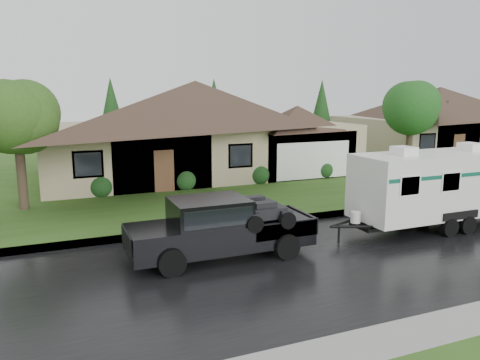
# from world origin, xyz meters

# --- Properties ---
(ground) EXTENTS (140.00, 140.00, 0.00)m
(ground) POSITION_xyz_m (0.00, 0.00, 0.00)
(ground) COLOR #2C531A
(ground) RESTS_ON ground
(road) EXTENTS (140.00, 8.00, 0.01)m
(road) POSITION_xyz_m (0.00, -2.00, 0.01)
(road) COLOR black
(road) RESTS_ON ground
(curb) EXTENTS (140.00, 0.50, 0.15)m
(curb) POSITION_xyz_m (0.00, 2.25, 0.07)
(curb) COLOR gray
(curb) RESTS_ON ground
(lawn) EXTENTS (140.00, 26.00, 0.15)m
(lawn) POSITION_xyz_m (0.00, 15.00, 0.07)
(lawn) COLOR #2C531A
(lawn) RESTS_ON ground
(house_main) EXTENTS (19.44, 10.80, 6.90)m
(house_main) POSITION_xyz_m (2.29, 13.84, 3.59)
(house_main) COLOR tan
(house_main) RESTS_ON lawn
(house_neighbor) EXTENTS (15.12, 9.72, 6.45)m
(house_neighbor) POSITION_xyz_m (22.27, 14.34, 3.32)
(house_neighbor) COLOR tan
(house_neighbor) RESTS_ON lawn
(tree_left_green) EXTENTS (3.32, 3.32, 5.50)m
(tree_left_green) POSITION_xyz_m (-7.64, 7.82, 3.96)
(tree_left_green) COLOR #382B1E
(tree_left_green) RESTS_ON lawn
(tree_right_green) EXTENTS (3.38, 3.38, 5.60)m
(tree_right_green) POSITION_xyz_m (14.07, 8.83, 4.03)
(tree_right_green) COLOR #382B1E
(tree_right_green) RESTS_ON lawn
(shrub_row) EXTENTS (13.60, 1.00, 1.00)m
(shrub_row) POSITION_xyz_m (2.00, 9.30, 0.65)
(shrub_row) COLOR #143814
(shrub_row) RESTS_ON lawn
(pickup_truck) EXTENTS (5.72, 2.17, 1.91)m
(pickup_truck) POSITION_xyz_m (-1.84, -0.60, 1.02)
(pickup_truck) COLOR black
(pickup_truck) RESTS_ON ground
(travel_trailer) EXTENTS (7.06, 2.48, 3.17)m
(travel_trailer) POSITION_xyz_m (6.96, -0.60, 1.68)
(travel_trailer) COLOR silver
(travel_trailer) RESTS_ON ground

